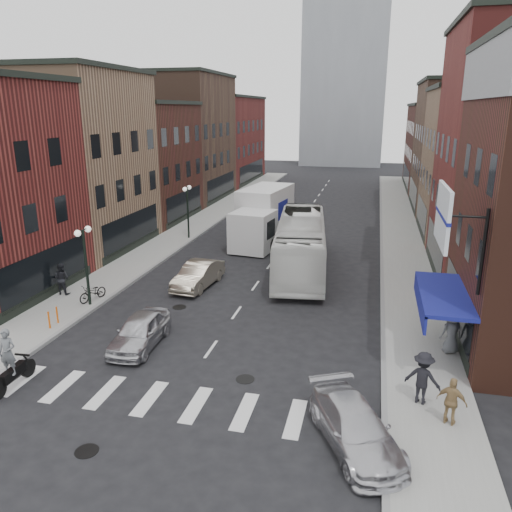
{
  "coord_description": "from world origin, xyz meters",
  "views": [
    {
      "loc": [
        6.19,
        -16.9,
        9.62
      ],
      "look_at": [
        0.92,
        5.26,
        2.9
      ],
      "focal_mm": 35.0,
      "sensor_mm": 36.0,
      "label": 1
    }
  ],
  "objects_px": {
    "sedan_left_far": "(198,275)",
    "ped_right_b": "(452,402)",
    "parked_bicycle": "(93,292)",
    "sedan_left_near": "(140,331)",
    "ped_left_solo": "(62,279)",
    "streetlamp_near": "(85,252)",
    "transit_bus": "(301,244)",
    "box_truck": "(262,216)",
    "bike_rack": "(53,317)",
    "ped_right_c": "(452,332)",
    "billboard_sign": "(446,218)",
    "streetlamp_far": "(187,202)",
    "motorcycle_rider": "(10,361)",
    "curb_car": "(355,428)",
    "ped_right_a": "(423,378)"
  },
  "relations": [
    {
      "from": "sedan_left_far",
      "to": "ped_right_c",
      "type": "height_order",
      "value": "ped_right_c"
    },
    {
      "from": "sedan_left_far",
      "to": "parked_bicycle",
      "type": "xyz_separation_m",
      "value": [
        -4.43,
        -3.59,
        -0.12
      ]
    },
    {
      "from": "box_truck",
      "to": "ped_right_a",
      "type": "xyz_separation_m",
      "value": [
        9.96,
        -20.04,
        -0.88
      ]
    },
    {
      "from": "box_truck",
      "to": "parked_bicycle",
      "type": "distance_m",
      "value": 15.38
    },
    {
      "from": "box_truck",
      "to": "motorcycle_rider",
      "type": "relative_size",
      "value": 4.06
    },
    {
      "from": "ped_left_solo",
      "to": "ped_right_c",
      "type": "distance_m",
      "value": 19.34
    },
    {
      "from": "curb_car",
      "to": "sedan_left_near",
      "type": "bearing_deg",
      "value": 127.06
    },
    {
      "from": "streetlamp_far",
      "to": "sedan_left_near",
      "type": "xyz_separation_m",
      "value": [
        4.42,
        -17.38,
        -2.23
      ]
    },
    {
      "from": "billboard_sign",
      "to": "streetlamp_far",
      "type": "xyz_separation_m",
      "value": [
        -15.99,
        17.5,
        -3.22
      ]
    },
    {
      "from": "sedan_left_near",
      "to": "ped_left_solo",
      "type": "bearing_deg",
      "value": 143.85
    },
    {
      "from": "billboard_sign",
      "to": "ped_right_b",
      "type": "bearing_deg",
      "value": -82.46
    },
    {
      "from": "sedan_left_near",
      "to": "curb_car",
      "type": "bearing_deg",
      "value": -29.11
    },
    {
      "from": "billboard_sign",
      "to": "transit_bus",
      "type": "xyz_separation_m",
      "value": [
        -6.55,
        12.01,
        -4.46
      ]
    },
    {
      "from": "curb_car",
      "to": "box_truck",
      "type": "bearing_deg",
      "value": 82.88
    },
    {
      "from": "ped_left_solo",
      "to": "ped_right_b",
      "type": "xyz_separation_m",
      "value": [
        18.56,
        -7.37,
        -0.07
      ]
    },
    {
      "from": "streetlamp_near",
      "to": "box_truck",
      "type": "bearing_deg",
      "value": 69.14
    },
    {
      "from": "ped_right_a",
      "to": "streetlamp_near",
      "type": "bearing_deg",
      "value": -0.18
    },
    {
      "from": "billboard_sign",
      "to": "bike_rack",
      "type": "distance_m",
      "value": 17.14
    },
    {
      "from": "box_truck",
      "to": "sedan_left_far",
      "type": "bearing_deg",
      "value": -89.11
    },
    {
      "from": "sedan_left_near",
      "to": "ped_left_solo",
      "type": "relative_size",
      "value": 2.34
    },
    {
      "from": "billboard_sign",
      "to": "streetlamp_near",
      "type": "height_order",
      "value": "billboard_sign"
    },
    {
      "from": "motorcycle_rider",
      "to": "transit_bus",
      "type": "height_order",
      "value": "transit_bus"
    },
    {
      "from": "bike_rack",
      "to": "sedan_left_near",
      "type": "relative_size",
      "value": 0.2
    },
    {
      "from": "billboard_sign",
      "to": "box_truck",
      "type": "relative_size",
      "value": 0.4
    },
    {
      "from": "sedan_left_far",
      "to": "ped_right_c",
      "type": "bearing_deg",
      "value": -17.26
    },
    {
      "from": "streetlamp_far",
      "to": "box_truck",
      "type": "xyz_separation_m",
      "value": [
        5.61,
        0.73,
        -0.97
      ]
    },
    {
      "from": "streetlamp_near",
      "to": "transit_bus",
      "type": "xyz_separation_m",
      "value": [
        9.43,
        8.51,
        -1.24
      ]
    },
    {
      "from": "ped_right_a",
      "to": "ped_right_c",
      "type": "height_order",
      "value": "ped_right_a"
    },
    {
      "from": "transit_bus",
      "to": "ped_right_a",
      "type": "relative_size",
      "value": 6.57
    },
    {
      "from": "ped_left_solo",
      "to": "ped_right_b",
      "type": "distance_m",
      "value": 19.97
    },
    {
      "from": "parked_bicycle",
      "to": "ped_right_b",
      "type": "height_order",
      "value": "ped_right_b"
    },
    {
      "from": "parked_bicycle",
      "to": "ped_left_solo",
      "type": "distance_m",
      "value": 2.18
    },
    {
      "from": "parked_bicycle",
      "to": "ped_left_solo",
      "type": "xyz_separation_m",
      "value": [
        -2.09,
        0.5,
        0.41
      ]
    },
    {
      "from": "motorcycle_rider",
      "to": "streetlamp_far",
      "type": "bearing_deg",
      "value": 88.9
    },
    {
      "from": "sedan_left_far",
      "to": "ped_right_b",
      "type": "height_order",
      "value": "ped_right_b"
    },
    {
      "from": "sedan_left_far",
      "to": "ped_left_solo",
      "type": "height_order",
      "value": "ped_left_solo"
    },
    {
      "from": "streetlamp_near",
      "to": "ped_right_c",
      "type": "bearing_deg",
      "value": -4.34
    },
    {
      "from": "transit_bus",
      "to": "sedan_left_far",
      "type": "height_order",
      "value": "transit_bus"
    },
    {
      "from": "motorcycle_rider",
      "to": "billboard_sign",
      "type": "bearing_deg",
      "value": 10.41
    },
    {
      "from": "motorcycle_rider",
      "to": "sedan_left_near",
      "type": "xyz_separation_m",
      "value": [
        2.97,
        4.11,
        -0.39
      ]
    },
    {
      "from": "box_truck",
      "to": "ped_right_b",
      "type": "bearing_deg",
      "value": -55.14
    },
    {
      "from": "parked_bicycle",
      "to": "ped_left_solo",
      "type": "bearing_deg",
      "value": -175.26
    },
    {
      "from": "sedan_left_far",
      "to": "parked_bicycle",
      "type": "relative_size",
      "value": 2.56
    },
    {
      "from": "ped_right_c",
      "to": "billboard_sign",
      "type": "bearing_deg",
      "value": 42.99
    },
    {
      "from": "ped_right_b",
      "to": "streetlamp_near",
      "type": "bearing_deg",
      "value": 0.72
    },
    {
      "from": "box_truck",
      "to": "bike_rack",
      "type": "bearing_deg",
      "value": -100.6
    },
    {
      "from": "box_truck",
      "to": "parked_bicycle",
      "type": "relative_size",
      "value": 5.59
    },
    {
      "from": "streetlamp_far",
      "to": "sedan_left_far",
      "type": "xyz_separation_m",
      "value": [
        4.32,
        -9.89,
        -2.21
      ]
    },
    {
      "from": "curb_car",
      "to": "ped_left_solo",
      "type": "distance_m",
      "value": 18.1
    },
    {
      "from": "streetlamp_far",
      "to": "curb_car",
      "type": "bearing_deg",
      "value": -58.36
    }
  ]
}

